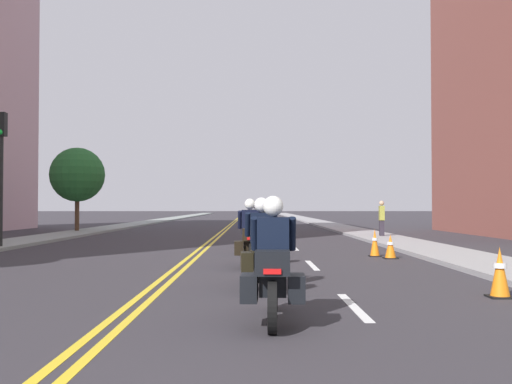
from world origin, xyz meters
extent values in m
plane|color=#312E33|center=(0.00, 48.00, 0.00)|extent=(264.00, 264.00, 0.00)
cube|color=gray|center=(-7.43, 48.00, 0.06)|extent=(2.19, 144.00, 0.12)
cube|color=gray|center=(7.43, 48.00, 0.06)|extent=(2.19, 144.00, 0.12)
cube|color=yellow|center=(-0.12, 48.00, 0.00)|extent=(0.12, 132.00, 0.01)
cube|color=yellow|center=(0.12, 48.00, 0.00)|extent=(0.12, 132.00, 0.01)
cube|color=silver|center=(3.17, 8.00, 0.00)|extent=(0.14, 2.40, 0.01)
cube|color=silver|center=(3.17, 14.00, 0.00)|extent=(0.14, 2.40, 0.01)
cube|color=silver|center=(3.17, 20.00, 0.00)|extent=(0.14, 2.40, 0.01)
cube|color=silver|center=(3.17, 26.00, 0.00)|extent=(0.14, 2.40, 0.01)
cube|color=silver|center=(3.17, 32.00, 0.00)|extent=(0.14, 2.40, 0.01)
cube|color=silver|center=(3.17, 38.00, 0.00)|extent=(0.14, 2.40, 0.01)
cube|color=silver|center=(3.17, 44.00, 0.00)|extent=(0.14, 2.40, 0.01)
cube|color=silver|center=(3.17, 50.00, 0.00)|extent=(0.14, 2.40, 0.01)
cube|color=silver|center=(3.17, 56.00, 0.00)|extent=(0.14, 2.40, 0.01)
cylinder|color=black|center=(2.00, 7.68, 0.30)|extent=(0.13, 0.61, 0.60)
cylinder|color=black|center=(1.93, 6.17, 0.30)|extent=(0.13, 0.61, 0.60)
cube|color=silver|center=(2.00, 7.68, 0.62)|extent=(0.15, 0.33, 0.04)
cube|color=black|center=(1.96, 6.93, 0.58)|extent=(0.37, 1.16, 0.40)
cube|color=black|center=(1.93, 6.25, 0.80)|extent=(0.42, 0.38, 0.28)
cube|color=red|center=(1.92, 6.06, 0.72)|extent=(0.20, 0.04, 0.06)
cube|color=black|center=(1.66, 6.49, 0.48)|extent=(0.22, 0.45, 0.32)
cube|color=black|center=(2.22, 6.46, 0.48)|extent=(0.22, 0.45, 0.32)
cube|color=#B2C1CC|center=(1.99, 7.41, 0.96)|extent=(0.37, 0.14, 0.36)
cube|color=black|center=(1.96, 6.88, 1.05)|extent=(0.41, 0.28, 0.53)
cylinder|color=black|center=(1.73, 7.04, 1.10)|extent=(0.11, 0.29, 0.45)
cylinder|color=black|center=(2.21, 7.01, 1.10)|extent=(0.11, 0.29, 0.45)
sphere|color=white|center=(1.96, 6.91, 1.45)|extent=(0.26, 0.26, 0.26)
cylinder|color=black|center=(1.81, 10.75, 0.34)|extent=(0.17, 0.68, 0.67)
cylinder|color=black|center=(1.90, 9.14, 0.34)|extent=(0.17, 0.68, 0.67)
cube|color=silver|center=(1.81, 10.75, 0.69)|extent=(0.16, 0.33, 0.04)
cube|color=black|center=(1.86, 9.94, 0.62)|extent=(0.39, 1.24, 0.40)
cube|color=black|center=(1.90, 9.22, 0.84)|extent=(0.42, 0.38, 0.28)
cube|color=red|center=(1.91, 9.03, 0.76)|extent=(0.20, 0.04, 0.06)
cube|color=black|center=(1.61, 9.45, 0.52)|extent=(0.22, 0.45, 0.32)
cube|color=black|center=(2.17, 9.48, 0.52)|extent=(0.22, 0.45, 0.32)
cube|color=#B2C1CC|center=(1.83, 10.46, 1.00)|extent=(0.37, 0.14, 0.36)
cube|color=black|center=(1.86, 9.89, 1.08)|extent=(0.41, 0.28, 0.52)
cylinder|color=black|center=(1.61, 10.03, 1.13)|extent=(0.12, 0.29, 0.45)
cylinder|color=black|center=(2.09, 10.06, 1.13)|extent=(0.12, 0.29, 0.45)
sphere|color=white|center=(1.86, 9.92, 1.48)|extent=(0.26, 0.26, 0.26)
cylinder|color=black|center=(1.61, 14.43, 0.31)|extent=(0.14, 0.62, 0.61)
cylinder|color=black|center=(1.67, 12.85, 0.31)|extent=(0.14, 0.62, 0.61)
cube|color=silver|center=(1.61, 14.43, 0.63)|extent=(0.15, 0.33, 0.04)
cube|color=black|center=(1.64, 13.64, 0.59)|extent=(0.37, 1.21, 0.40)
cube|color=black|center=(1.67, 12.93, 0.81)|extent=(0.41, 0.38, 0.28)
cube|color=red|center=(1.68, 12.74, 0.73)|extent=(0.20, 0.04, 0.06)
cube|color=black|center=(1.38, 13.15, 0.49)|extent=(0.22, 0.45, 0.32)
cube|color=black|center=(1.94, 13.18, 0.49)|extent=(0.22, 0.45, 0.32)
cube|color=#B2C1CC|center=(1.62, 14.15, 0.97)|extent=(0.36, 0.14, 0.36)
cube|color=black|center=(1.64, 13.59, 1.08)|extent=(0.41, 0.28, 0.58)
cylinder|color=black|center=(1.40, 13.73, 1.13)|extent=(0.11, 0.28, 0.45)
cylinder|color=black|center=(1.88, 13.75, 1.13)|extent=(0.11, 0.28, 0.45)
sphere|color=white|center=(1.64, 13.62, 1.51)|extent=(0.26, 0.26, 0.26)
cylinder|color=black|center=(1.83, 18.34, 0.34)|extent=(0.12, 0.68, 0.68)
cylinder|color=black|center=(1.82, 16.75, 0.34)|extent=(0.12, 0.68, 0.68)
cube|color=silver|center=(1.83, 18.34, 0.70)|extent=(0.14, 0.32, 0.04)
cube|color=black|center=(1.83, 17.55, 0.62)|extent=(0.33, 1.21, 0.40)
cube|color=black|center=(1.82, 16.83, 0.84)|extent=(0.40, 0.36, 0.28)
cube|color=red|center=(1.82, 16.64, 0.76)|extent=(0.20, 0.03, 0.06)
cube|color=black|center=(1.54, 17.07, 0.52)|extent=(0.20, 0.44, 0.32)
cube|color=black|center=(2.10, 17.07, 0.52)|extent=(0.20, 0.44, 0.32)
cube|color=#B2C1CC|center=(1.83, 18.06, 1.00)|extent=(0.36, 0.12, 0.36)
cube|color=black|center=(1.83, 17.50, 1.09)|extent=(0.40, 0.26, 0.54)
cylinder|color=black|center=(1.59, 17.65, 1.14)|extent=(0.10, 0.28, 0.45)
cylinder|color=black|center=(2.07, 17.65, 1.14)|extent=(0.10, 0.28, 0.45)
sphere|color=black|center=(1.83, 17.53, 1.50)|extent=(0.26, 0.26, 0.26)
cylinder|color=black|center=(1.87, 21.52, 0.31)|extent=(0.11, 0.62, 0.62)
cylinder|color=black|center=(1.87, 20.03, 0.31)|extent=(0.11, 0.62, 0.62)
cube|color=silver|center=(1.87, 21.52, 0.64)|extent=(0.14, 0.32, 0.04)
cube|color=black|center=(1.87, 20.78, 0.59)|extent=(0.32, 1.14, 0.40)
cube|color=black|center=(1.87, 20.10, 0.81)|extent=(0.40, 0.36, 0.28)
cube|color=red|center=(1.87, 19.91, 0.73)|extent=(0.20, 0.03, 0.06)
cube|color=black|center=(1.59, 20.33, 0.49)|extent=(0.20, 0.44, 0.32)
cube|color=black|center=(2.15, 20.33, 0.49)|extent=(0.20, 0.44, 0.32)
cube|color=#B2C1CC|center=(1.87, 21.25, 0.97)|extent=(0.36, 0.12, 0.36)
cube|color=black|center=(1.87, 20.73, 1.06)|extent=(0.40, 0.26, 0.53)
cylinder|color=black|center=(1.63, 20.88, 1.11)|extent=(0.10, 0.28, 0.45)
cylinder|color=black|center=(2.11, 20.88, 1.11)|extent=(0.10, 0.28, 0.45)
sphere|color=white|center=(1.87, 20.76, 1.46)|extent=(0.26, 0.26, 0.26)
cube|color=black|center=(5.24, 16.52, 0.01)|extent=(0.33, 0.33, 0.03)
cone|color=orange|center=(5.24, 16.52, 0.41)|extent=(0.26, 0.26, 0.76)
cylinder|color=white|center=(5.24, 16.52, 0.50)|extent=(0.18, 0.18, 0.08)
cube|color=black|center=(5.64, 8.83, 0.01)|extent=(0.38, 0.38, 0.03)
cone|color=orange|center=(5.64, 8.83, 0.42)|extent=(0.30, 0.30, 0.77)
cylinder|color=white|center=(5.64, 8.83, 0.51)|extent=(0.20, 0.20, 0.08)
cube|color=black|center=(5.53, 15.84, 0.01)|extent=(0.38, 0.38, 0.03)
cone|color=orange|center=(5.53, 15.84, 0.35)|extent=(0.30, 0.30, 0.64)
cylinder|color=white|center=(5.53, 15.84, 0.42)|extent=(0.20, 0.20, 0.08)
cylinder|color=black|center=(-6.73, 19.28, 1.93)|extent=(0.12, 0.12, 3.86)
cube|color=black|center=(-6.73, 19.28, 4.21)|extent=(0.28, 0.28, 0.80)
sphere|color=green|center=(-6.73, 19.13, 3.93)|extent=(0.18, 0.18, 0.18)
cube|color=#2B252F|center=(7.54, 26.11, 0.41)|extent=(0.22, 0.29, 0.82)
cube|color=olive|center=(7.54, 26.11, 1.15)|extent=(0.25, 0.37, 0.65)
sphere|color=tan|center=(7.54, 26.11, 1.60)|extent=(0.22, 0.22, 0.22)
cylinder|color=#523726|center=(-7.97, 32.03, 1.08)|extent=(0.24, 0.24, 2.16)
sphere|color=#26642E|center=(-7.97, 32.03, 3.20)|extent=(2.98, 2.98, 2.98)
camera|label=1|loc=(1.70, -0.57, 1.45)|focal=41.50mm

